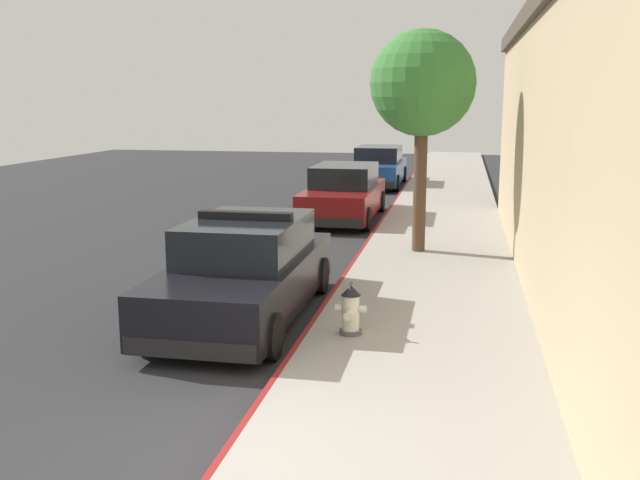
{
  "coord_description": "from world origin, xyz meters",
  "views": [
    {
      "loc": [
        2.04,
        -5.81,
        3.39
      ],
      "look_at": [
        -0.3,
        6.14,
        1.0
      ],
      "focal_mm": 40.47,
      "sensor_mm": 36.0,
      "label": 1
    }
  ],
  "objects": [
    {
      "name": "curb_painted_edge",
      "position": [
        -0.04,
        10.0,
        0.07
      ],
      "size": [
        0.08,
        60.0,
        0.14
      ],
      "primitive_type": "cube",
      "color": "maroon",
      "rests_on": "ground"
    },
    {
      "name": "ground_plane",
      "position": [
        -4.41,
        10.0,
        -0.1
      ],
      "size": [
        33.68,
        60.0,
        0.2
      ],
      "primitive_type": "cube",
      "color": "#2B2B2D"
    },
    {
      "name": "police_cruiser",
      "position": [
        -1.2,
        4.68,
        0.74
      ],
      "size": [
        1.94,
        4.84,
        1.68
      ],
      "color": "black",
      "rests_on": "ground"
    },
    {
      "name": "fire_hydrant",
      "position": [
        0.6,
        3.79,
        0.49
      ],
      "size": [
        0.44,
        0.4,
        0.76
      ],
      "color": "#4C4C51",
      "rests_on": "sidewalk_pavement"
    },
    {
      "name": "street_tree",
      "position": [
        1.19,
        9.69,
        3.67
      ],
      "size": [
        2.22,
        2.22,
        4.68
      ],
      "color": "brown",
      "rests_on": "sidewalk_pavement"
    },
    {
      "name": "parked_car_dark_far",
      "position": [
        -1.17,
        22.56,
        0.74
      ],
      "size": [
        1.94,
        4.84,
        1.56
      ],
      "color": "navy",
      "rests_on": "ground"
    },
    {
      "name": "parked_car_silver_ahead",
      "position": [
        -1.2,
        14.25,
        0.74
      ],
      "size": [
        1.94,
        4.84,
        1.56
      ],
      "color": "maroon",
      "rests_on": "ground"
    },
    {
      "name": "sidewalk_pavement",
      "position": [
        1.59,
        10.0,
        0.07
      ],
      "size": [
        3.17,
        60.0,
        0.14
      ],
      "primitive_type": "cube",
      "color": "#9E9991",
      "rests_on": "ground"
    }
  ]
}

